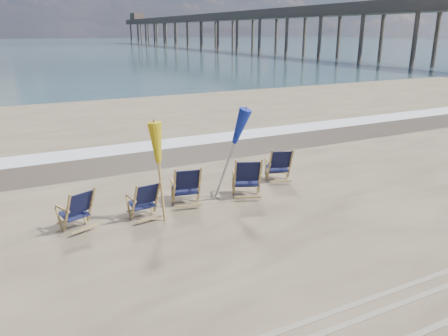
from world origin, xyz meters
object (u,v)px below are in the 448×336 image
at_px(beach_chair_2, 200,185).
at_px(beach_chair_3, 260,178).
at_px(beach_chair_4, 290,165).
at_px(umbrella_blue, 229,127).
at_px(beach_chair_1, 157,198).
at_px(umbrella_yellow, 159,148).
at_px(beach_chair_0, 91,206).
at_px(fishing_pier, 230,27).

height_order(beach_chair_2, beach_chair_3, beach_chair_3).
bearing_deg(beach_chair_4, umbrella_blue, 27.31).
height_order(beach_chair_1, umbrella_blue, umbrella_blue).
xyz_separation_m(beach_chair_2, beach_chair_3, (1.48, -0.24, 0.02)).
distance_m(beach_chair_4, umbrella_yellow, 4.10).
relative_size(umbrella_yellow, umbrella_blue, 0.92).
bearing_deg(beach_chair_1, beach_chair_0, -13.81).
height_order(beach_chair_3, umbrella_yellow, umbrella_yellow).
bearing_deg(beach_chair_4, beach_chair_3, 44.80).
xyz_separation_m(beach_chair_0, umbrella_blue, (3.26, 0.16, 1.32)).
bearing_deg(beach_chair_1, beach_chair_2, -176.13).
bearing_deg(beach_chair_2, umbrella_yellow, 31.49).
height_order(beach_chair_0, beach_chair_2, beach_chair_2).
relative_size(beach_chair_4, umbrella_yellow, 0.47).
bearing_deg(fishing_pier, umbrella_blue, -117.81).
relative_size(beach_chair_0, beach_chair_3, 0.88).
relative_size(beach_chair_2, beach_chair_4, 1.02).
relative_size(beach_chair_3, beach_chair_4, 1.07).
relative_size(beach_chair_4, umbrella_blue, 0.43).
bearing_deg(beach_chair_3, beach_chair_2, 13.61).
distance_m(beach_chair_4, fishing_pier, 79.82).
bearing_deg(beach_chair_4, beach_chair_0, 24.05).
relative_size(beach_chair_2, beach_chair_3, 0.95).
xyz_separation_m(umbrella_yellow, umbrella_blue, (1.87, 0.49, 0.18)).
xyz_separation_m(beach_chair_3, beach_chair_4, (1.34, 0.64, -0.04)).
bearing_deg(beach_chair_1, umbrella_blue, -177.19).
bearing_deg(beach_chair_2, beach_chair_1, 22.56).
xyz_separation_m(beach_chair_4, umbrella_yellow, (-3.87, -0.78, 1.11)).
height_order(beach_chair_3, fishing_pier, fishing_pier).
xyz_separation_m(beach_chair_1, beach_chair_2, (1.09, 0.20, 0.05)).
bearing_deg(beach_chair_3, umbrella_yellow, 25.89).
relative_size(beach_chair_3, umbrella_yellow, 0.51).
bearing_deg(umbrella_yellow, fishing_pier, 61.19).
bearing_deg(fishing_pier, beach_chair_4, -116.64).
height_order(beach_chair_0, umbrella_blue, umbrella_blue).
bearing_deg(umbrella_blue, beach_chair_0, -177.24).
bearing_deg(beach_chair_4, beach_chair_1, 28.09).
bearing_deg(fishing_pier, umbrella_yellow, -118.81).
height_order(beach_chair_4, fishing_pier, fishing_pier).
bearing_deg(beach_chair_3, beach_chair_1, 22.04).
bearing_deg(beach_chair_2, fishing_pier, -106.41).
height_order(beach_chair_3, beach_chair_4, beach_chair_3).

